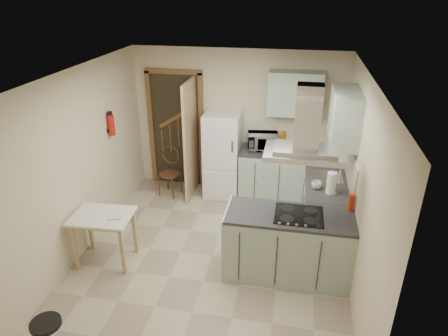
% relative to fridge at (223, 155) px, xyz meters
% --- Properties ---
extents(floor, '(4.20, 4.20, 0.00)m').
position_rel_fridge_xyz_m(floor, '(0.20, -1.80, -0.75)').
color(floor, tan).
rests_on(floor, ground).
extents(ceiling, '(4.20, 4.20, 0.00)m').
position_rel_fridge_xyz_m(ceiling, '(0.20, -1.80, 1.75)').
color(ceiling, silver).
rests_on(ceiling, back_wall).
extents(back_wall, '(3.60, 0.00, 3.60)m').
position_rel_fridge_xyz_m(back_wall, '(0.20, 0.30, 0.50)').
color(back_wall, beige).
rests_on(back_wall, floor).
extents(left_wall, '(0.00, 4.20, 4.20)m').
position_rel_fridge_xyz_m(left_wall, '(-1.60, -1.80, 0.50)').
color(left_wall, beige).
rests_on(left_wall, floor).
extents(right_wall, '(0.00, 4.20, 4.20)m').
position_rel_fridge_xyz_m(right_wall, '(2.00, -1.80, 0.50)').
color(right_wall, beige).
rests_on(right_wall, floor).
extents(doorway, '(1.10, 0.12, 2.10)m').
position_rel_fridge_xyz_m(doorway, '(-0.90, 0.27, 0.30)').
color(doorway, brown).
rests_on(doorway, floor).
extents(fridge, '(0.60, 0.60, 1.50)m').
position_rel_fridge_xyz_m(fridge, '(0.00, 0.00, 0.00)').
color(fridge, white).
rests_on(fridge, floor).
extents(counter_back, '(1.08, 0.60, 0.90)m').
position_rel_fridge_xyz_m(counter_back, '(0.86, 0.00, -0.30)').
color(counter_back, '#9EB2A0').
rests_on(counter_back, floor).
extents(counter_right, '(0.60, 1.95, 0.90)m').
position_rel_fridge_xyz_m(counter_right, '(1.70, -0.68, -0.30)').
color(counter_right, '#9EB2A0').
rests_on(counter_right, floor).
extents(splashback, '(1.68, 0.02, 0.50)m').
position_rel_fridge_xyz_m(splashback, '(1.16, 0.29, 0.40)').
color(splashback, beige).
rests_on(splashback, counter_back).
extents(wall_cabinet_back, '(0.85, 0.35, 0.70)m').
position_rel_fridge_xyz_m(wall_cabinet_back, '(1.15, 0.12, 1.10)').
color(wall_cabinet_back, '#9EB2A0').
rests_on(wall_cabinet_back, back_wall).
extents(wall_cabinet_right, '(0.35, 0.90, 0.70)m').
position_rel_fridge_xyz_m(wall_cabinet_right, '(1.82, -0.95, 1.10)').
color(wall_cabinet_right, '#9EB2A0').
rests_on(wall_cabinet_right, right_wall).
extents(peninsula, '(1.55, 0.65, 0.90)m').
position_rel_fridge_xyz_m(peninsula, '(1.22, -1.98, -0.30)').
color(peninsula, '#9EB2A0').
rests_on(peninsula, floor).
extents(hob, '(0.58, 0.50, 0.01)m').
position_rel_fridge_xyz_m(hob, '(1.32, -1.98, 0.16)').
color(hob, black).
rests_on(hob, peninsula).
extents(extractor_hood, '(0.90, 0.55, 0.10)m').
position_rel_fridge_xyz_m(extractor_hood, '(1.32, -1.98, 0.97)').
color(extractor_hood, silver).
rests_on(extractor_hood, ceiling).
extents(sink, '(0.45, 0.40, 0.01)m').
position_rel_fridge_xyz_m(sink, '(1.70, -0.85, 0.16)').
color(sink, silver).
rests_on(sink, counter_right).
extents(fire_extinguisher, '(0.10, 0.10, 0.32)m').
position_rel_fridge_xyz_m(fire_extinguisher, '(-1.54, -0.90, 0.75)').
color(fire_extinguisher, '#B2140F').
rests_on(fire_extinguisher, left_wall).
extents(drop_leaf_table, '(0.80, 0.61, 0.72)m').
position_rel_fridge_xyz_m(drop_leaf_table, '(-1.18, -2.16, -0.39)').
color(drop_leaf_table, '#D9AE85').
rests_on(drop_leaf_table, floor).
extents(bentwood_chair, '(0.43, 0.43, 0.80)m').
position_rel_fridge_xyz_m(bentwood_chair, '(-0.91, -0.20, -0.35)').
color(bentwood_chair, '#54311C').
rests_on(bentwood_chair, floor).
extents(microwave, '(0.54, 0.41, 0.28)m').
position_rel_fridge_xyz_m(microwave, '(0.68, 0.04, 0.29)').
color(microwave, black).
rests_on(microwave, counter_back).
extents(kettle, '(0.16, 0.16, 0.23)m').
position_rel_fridge_xyz_m(kettle, '(1.23, 0.02, 0.26)').
color(kettle, silver).
rests_on(kettle, counter_back).
extents(cereal_box, '(0.14, 0.19, 0.27)m').
position_rel_fridge_xyz_m(cereal_box, '(0.98, 0.19, 0.28)').
color(cereal_box, orange).
rests_on(cereal_box, counter_back).
extents(soap_bottle, '(0.09, 0.09, 0.16)m').
position_rel_fridge_xyz_m(soap_bottle, '(1.76, -0.35, 0.23)').
color(soap_bottle, '#9FA2AB').
rests_on(soap_bottle, counter_right).
extents(paper_towel, '(0.14, 0.14, 0.31)m').
position_rel_fridge_xyz_m(paper_towel, '(1.72, -1.33, 0.30)').
color(paper_towel, white).
rests_on(paper_towel, counter_right).
extents(cup, '(0.14, 0.14, 0.11)m').
position_rel_fridge_xyz_m(cup, '(1.54, -1.24, 0.20)').
color(cup, silver).
rests_on(cup, counter_right).
extents(red_bottle, '(0.09, 0.09, 0.22)m').
position_rel_fridge_xyz_m(red_bottle, '(1.95, -1.74, 0.26)').
color(red_bottle, '#B32C0F').
rests_on(red_bottle, peninsula).
extents(book, '(0.21, 0.24, 0.09)m').
position_rel_fridge_xyz_m(book, '(-1.07, -2.17, 0.02)').
color(book, brown).
rests_on(book, drop_leaf_table).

